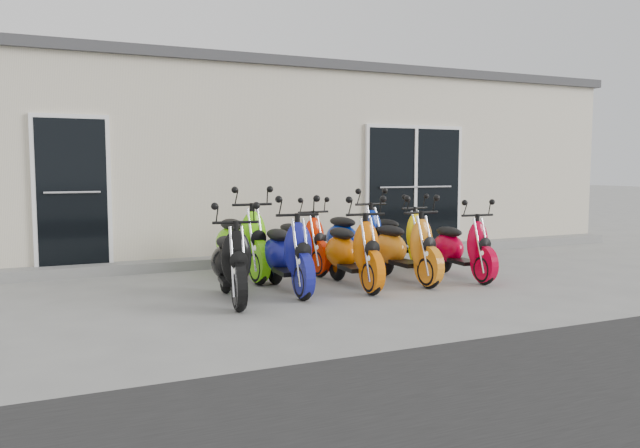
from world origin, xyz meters
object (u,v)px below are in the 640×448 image
(scooter_back_yellow, at_px, (399,229))
(scooter_back_red, at_px, (301,234))
(scooter_front_orange_b, at_px, (405,238))
(scooter_back_green, at_px, (242,232))
(scooter_front_red, at_px, (462,238))
(scooter_front_orange_a, at_px, (353,241))
(scooter_front_black, at_px, (231,251))
(scooter_back_blue, at_px, (356,228))
(scooter_front_blue, at_px, (287,243))

(scooter_back_yellow, bearing_deg, scooter_back_red, 171.73)
(scooter_front_orange_b, bearing_deg, scooter_back_green, 146.18)
(scooter_front_orange_b, height_order, scooter_back_red, scooter_front_orange_b)
(scooter_front_red, xyz_separation_m, scooter_back_green, (-2.79, 1.31, 0.09))
(scooter_back_red, bearing_deg, scooter_front_orange_a, -90.48)
(scooter_front_black, height_order, scooter_back_red, scooter_front_black)
(scooter_front_orange_a, xyz_separation_m, scooter_back_blue, (0.72, 1.29, 0.02))
(scooter_back_red, distance_m, scooter_back_yellow, 1.69)
(scooter_front_red, xyz_separation_m, scooter_back_red, (-1.83, 1.43, 0.00))
(scooter_front_blue, xyz_separation_m, scooter_back_green, (-0.22, 1.19, 0.04))
(scooter_front_orange_b, bearing_deg, scooter_front_black, -176.36)
(scooter_front_orange_a, bearing_deg, scooter_back_yellow, 44.22)
(scooter_back_green, distance_m, scooter_back_blue, 1.83)
(scooter_front_orange_b, distance_m, scooter_back_yellow, 1.49)
(scooter_back_green, height_order, scooter_back_red, scooter_back_green)
(scooter_front_black, distance_m, scooter_back_yellow, 3.58)
(scooter_front_red, bearing_deg, scooter_front_blue, -179.62)
(scooter_front_black, relative_size, scooter_front_blue, 0.96)
(scooter_front_red, relative_size, scooter_back_red, 1.00)
(scooter_front_blue, relative_size, scooter_back_green, 0.94)
(scooter_front_blue, relative_size, scooter_front_orange_b, 1.03)
(scooter_front_red, relative_size, scooter_back_yellow, 0.98)
(scooter_front_orange_b, height_order, scooter_back_green, scooter_back_green)
(scooter_back_blue, bearing_deg, scooter_front_orange_b, -92.16)
(scooter_back_red, bearing_deg, scooter_front_orange_b, -59.96)
(scooter_front_orange_b, xyz_separation_m, scooter_back_yellow, (0.72, 1.30, -0.03))
(scooter_front_blue, relative_size, scooter_front_red, 1.09)
(scooter_front_orange_a, height_order, scooter_front_red, scooter_front_orange_a)
(scooter_back_yellow, bearing_deg, scooter_front_orange_b, -126.93)
(scooter_front_blue, xyz_separation_m, scooter_front_orange_a, (0.88, -0.07, -0.01))
(scooter_front_orange_b, relative_size, scooter_back_blue, 0.96)
(scooter_front_black, bearing_deg, scooter_back_red, 53.42)
(scooter_back_green, bearing_deg, scooter_back_red, 3.09)
(scooter_front_orange_a, xyz_separation_m, scooter_back_green, (-1.10, 1.26, 0.05))
(scooter_front_orange_a, height_order, scooter_back_red, scooter_front_orange_a)
(scooter_front_black, height_order, scooter_front_blue, scooter_front_blue)
(scooter_front_black, bearing_deg, scooter_front_orange_b, 13.61)
(scooter_front_orange_b, height_order, scooter_front_red, scooter_front_orange_b)
(scooter_front_orange_b, height_order, scooter_back_blue, scooter_back_blue)
(scooter_front_orange_b, relative_size, scooter_back_red, 1.06)
(scooter_back_yellow, bearing_deg, scooter_front_red, -92.17)
(scooter_front_orange_b, distance_m, scooter_back_red, 1.63)
(scooter_front_blue, height_order, scooter_front_red, scooter_front_blue)
(scooter_front_black, xyz_separation_m, scooter_front_red, (3.37, 0.13, -0.03))
(scooter_front_black, xyz_separation_m, scooter_back_green, (0.57, 1.44, 0.06))
(scooter_front_orange_b, xyz_separation_m, scooter_front_red, (0.86, -0.12, -0.03))
(scooter_back_red, xyz_separation_m, scooter_back_blue, (0.86, -0.08, 0.06))
(scooter_back_red, bearing_deg, scooter_back_blue, -11.90)
(scooter_front_blue, distance_m, scooter_back_red, 1.50)
(scooter_front_red, distance_m, scooter_back_green, 3.09)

